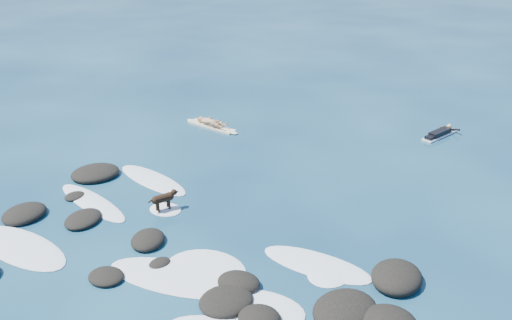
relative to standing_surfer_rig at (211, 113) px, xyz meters
The scene contains 6 objects.
ground 9.03m from the standing_surfer_rig, 58.74° to the right, with size 160.00×160.00×0.00m, color #0A2642.
reef_rocks 11.01m from the standing_surfer_rig, 54.38° to the right, with size 13.86×8.09×0.58m.
breaking_foam 10.03m from the standing_surfer_rig, 60.32° to the right, with size 11.41×7.06×0.12m.
standing_surfer_rig is the anchor object (origin of this frame).
paddling_surfer_rig 9.88m from the standing_surfer_rig, 25.68° to the left, with size 1.21×2.20×0.38m.
dog 7.63m from the standing_surfer_rig, 65.40° to the right, with size 0.56×1.03×0.69m.
Camera 1 is at (9.48, -11.35, 8.95)m, focal length 40.00 mm.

